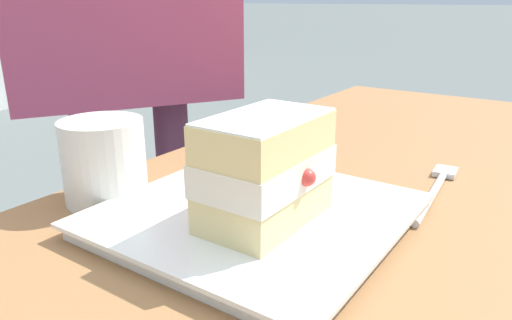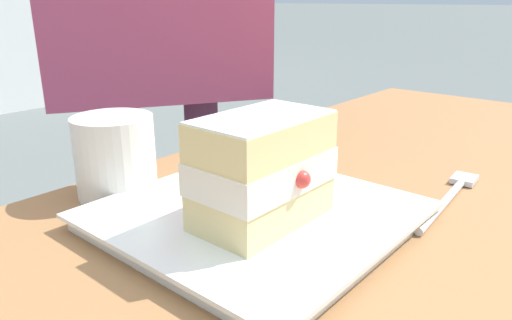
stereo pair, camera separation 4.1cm
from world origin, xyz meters
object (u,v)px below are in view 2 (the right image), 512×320
at_px(dessert_plate, 256,216).
at_px(dessert_fork, 450,196).
at_px(cake_slice, 262,170).
at_px(coffee_cup, 115,155).

height_order(dessert_plate, dessert_fork, dessert_plate).
height_order(dessert_plate, cake_slice, cake_slice).
xyz_separation_m(cake_slice, coffee_cup, (-0.02, 0.17, -0.02)).
bearing_deg(dessert_fork, coffee_cup, 128.07).
bearing_deg(cake_slice, coffee_cup, 98.02).
bearing_deg(coffee_cup, dessert_plate, -75.64).
relative_size(dessert_fork, coffee_cup, 2.07).
xyz_separation_m(dessert_plate, cake_slice, (-0.02, -0.02, 0.05)).
bearing_deg(cake_slice, dessert_fork, -26.84).
bearing_deg(coffee_cup, cake_slice, -81.98).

